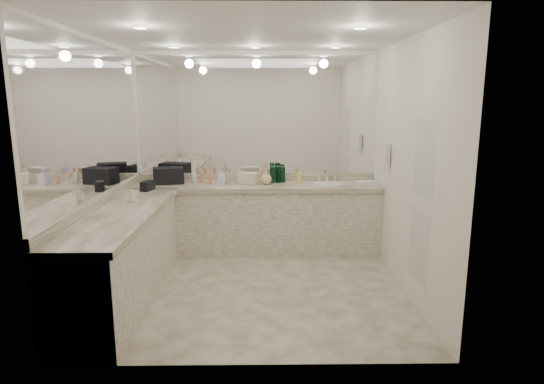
{
  "coord_description": "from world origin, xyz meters",
  "views": [
    {
      "loc": [
        0.13,
        -4.62,
        1.97
      ],
      "look_at": [
        0.2,
        0.4,
        0.95
      ],
      "focal_mm": 30.0,
      "sensor_mm": 36.0,
      "label": 1
    }
  ],
  "objects_px": {
    "sink": "(329,184)",
    "hand_towel": "(367,183)",
    "wall_phone": "(387,154)",
    "soap_bottle_b": "(221,176)",
    "cream_cosmetic_case": "(248,178)",
    "soap_bottle_a": "(194,176)",
    "black_toiletry_bag": "(168,175)",
    "soap_bottle_c": "(266,177)"
  },
  "relations": [
    {
      "from": "hand_towel",
      "to": "soap_bottle_a",
      "type": "distance_m",
      "value": 2.26
    },
    {
      "from": "sink",
      "to": "soap_bottle_c",
      "type": "distance_m",
      "value": 0.83
    },
    {
      "from": "cream_cosmetic_case",
      "to": "sink",
      "type": "bearing_deg",
      "value": 15.11
    },
    {
      "from": "soap_bottle_c",
      "to": "soap_bottle_b",
      "type": "bearing_deg",
      "value": -175.87
    },
    {
      "from": "hand_towel",
      "to": "soap_bottle_b",
      "type": "height_order",
      "value": "soap_bottle_b"
    },
    {
      "from": "cream_cosmetic_case",
      "to": "soap_bottle_c",
      "type": "bearing_deg",
      "value": 10.52
    },
    {
      "from": "black_toiletry_bag",
      "to": "hand_towel",
      "type": "relative_size",
      "value": 1.53
    },
    {
      "from": "black_toiletry_bag",
      "to": "sink",
      "type": "bearing_deg",
      "value": -1.78
    },
    {
      "from": "cream_cosmetic_case",
      "to": "soap_bottle_c",
      "type": "xyz_separation_m",
      "value": [
        0.23,
        -0.02,
        0.02
      ]
    },
    {
      "from": "soap_bottle_a",
      "to": "sink",
      "type": "bearing_deg",
      "value": -2.95
    },
    {
      "from": "hand_towel",
      "to": "soap_bottle_c",
      "type": "distance_m",
      "value": 1.31
    },
    {
      "from": "soap_bottle_a",
      "to": "soap_bottle_b",
      "type": "height_order",
      "value": "soap_bottle_b"
    },
    {
      "from": "black_toiletry_bag",
      "to": "soap_bottle_c",
      "type": "distance_m",
      "value": 1.28
    },
    {
      "from": "black_toiletry_bag",
      "to": "hand_towel",
      "type": "xyz_separation_m",
      "value": [
        2.58,
        -0.11,
        -0.09
      ]
    },
    {
      "from": "black_toiletry_bag",
      "to": "cream_cosmetic_case",
      "type": "bearing_deg",
      "value": -2.19
    },
    {
      "from": "sink",
      "to": "wall_phone",
      "type": "xyz_separation_m",
      "value": [
        0.61,
        -0.5,
        0.46
      ]
    },
    {
      "from": "soap_bottle_b",
      "to": "black_toiletry_bag",
      "type": "bearing_deg",
      "value": 171.42
    },
    {
      "from": "wall_phone",
      "to": "black_toiletry_bag",
      "type": "relative_size",
      "value": 0.62
    },
    {
      "from": "black_toiletry_bag",
      "to": "cream_cosmetic_case",
      "type": "relative_size",
      "value": 1.58
    },
    {
      "from": "wall_phone",
      "to": "soap_bottle_a",
      "type": "relative_size",
      "value": 1.23
    },
    {
      "from": "hand_towel",
      "to": "soap_bottle_a",
      "type": "xyz_separation_m",
      "value": [
        -2.25,
        0.14,
        0.08
      ]
    },
    {
      "from": "sink",
      "to": "hand_towel",
      "type": "distance_m",
      "value": 0.49
    },
    {
      "from": "black_toiletry_bag",
      "to": "soap_bottle_b",
      "type": "relative_size",
      "value": 1.78
    },
    {
      "from": "hand_towel",
      "to": "soap_bottle_a",
      "type": "bearing_deg",
      "value": 176.44
    },
    {
      "from": "cream_cosmetic_case",
      "to": "hand_towel",
      "type": "relative_size",
      "value": 0.96
    },
    {
      "from": "black_toiletry_bag",
      "to": "soap_bottle_c",
      "type": "xyz_separation_m",
      "value": [
        1.28,
        -0.06,
        -0.02
      ]
    },
    {
      "from": "soap_bottle_a",
      "to": "soap_bottle_c",
      "type": "height_order",
      "value": "soap_bottle_a"
    },
    {
      "from": "wall_phone",
      "to": "soap_bottle_b",
      "type": "relative_size",
      "value": 1.1
    },
    {
      "from": "wall_phone",
      "to": "soap_bottle_b",
      "type": "xyz_separation_m",
      "value": [
        -2.0,
        0.46,
        -0.34
      ]
    },
    {
      "from": "wall_phone",
      "to": "cream_cosmetic_case",
      "type": "height_order",
      "value": "wall_phone"
    },
    {
      "from": "sink",
      "to": "hand_towel",
      "type": "bearing_deg",
      "value": -5.78
    },
    {
      "from": "cream_cosmetic_case",
      "to": "soap_bottle_b",
      "type": "xyz_separation_m",
      "value": [
        -0.34,
        -0.07,
        0.04
      ]
    },
    {
      "from": "sink",
      "to": "soap_bottle_a",
      "type": "height_order",
      "value": "soap_bottle_a"
    },
    {
      "from": "wall_phone",
      "to": "hand_towel",
      "type": "height_order",
      "value": "wall_phone"
    },
    {
      "from": "wall_phone",
      "to": "cream_cosmetic_case",
      "type": "distance_m",
      "value": 1.78
    },
    {
      "from": "soap_bottle_a",
      "to": "soap_bottle_c",
      "type": "bearing_deg",
      "value": -5.45
    },
    {
      "from": "sink",
      "to": "wall_phone",
      "type": "distance_m",
      "value": 0.91
    },
    {
      "from": "sink",
      "to": "soap_bottle_c",
      "type": "height_order",
      "value": "soap_bottle_c"
    },
    {
      "from": "soap_bottle_a",
      "to": "soap_bottle_b",
      "type": "relative_size",
      "value": 0.9
    },
    {
      "from": "black_toiletry_bag",
      "to": "hand_towel",
      "type": "bearing_deg",
      "value": -2.53
    },
    {
      "from": "hand_towel",
      "to": "soap_bottle_a",
      "type": "relative_size",
      "value": 1.3
    },
    {
      "from": "black_toiletry_bag",
      "to": "soap_bottle_a",
      "type": "height_order",
      "value": "black_toiletry_bag"
    }
  ]
}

